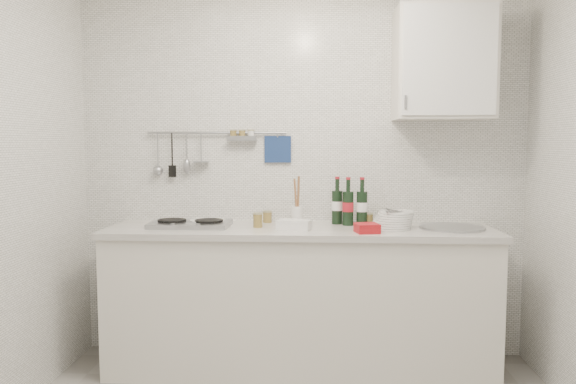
% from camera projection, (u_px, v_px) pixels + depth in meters
% --- Properties ---
extents(back_wall, '(3.00, 0.02, 2.50)m').
position_uv_depth(back_wall, '(301.00, 173.00, 3.82)').
color(back_wall, silver).
rests_on(back_wall, floor).
extents(counter, '(2.44, 0.64, 0.96)m').
position_uv_depth(counter, '(301.00, 302.00, 3.59)').
color(counter, silver).
rests_on(counter, floor).
extents(wall_rail, '(0.98, 0.09, 0.34)m').
position_uv_depth(wall_rail, '(213.00, 147.00, 3.80)').
color(wall_rail, '#93969B').
rests_on(wall_rail, back_wall).
extents(wall_cabinet, '(0.60, 0.38, 0.70)m').
position_uv_depth(wall_cabinet, '(443.00, 64.00, 3.53)').
color(wall_cabinet, silver).
rests_on(wall_cabinet, back_wall).
extents(plate_stack_hob, '(0.25, 0.24, 0.04)m').
position_uv_depth(plate_stack_hob, '(206.00, 223.00, 3.63)').
color(plate_stack_hob, '#4A4FA9').
rests_on(plate_stack_hob, counter).
extents(plate_stack_sink, '(0.28, 0.27, 0.12)m').
position_uv_depth(plate_stack_sink, '(393.00, 220.00, 3.49)').
color(plate_stack_sink, white).
rests_on(plate_stack_sink, counter).
extents(wine_bottles, '(0.23, 0.13, 0.31)m').
position_uv_depth(wine_bottles, '(349.00, 201.00, 3.65)').
color(wine_bottles, black).
rests_on(wine_bottles, counter).
extents(butter_dish, '(0.22, 0.15, 0.06)m').
position_uv_depth(butter_dish, '(294.00, 225.00, 3.45)').
color(butter_dish, white).
rests_on(butter_dish, counter).
extents(strawberry_punnet, '(0.16, 0.16, 0.05)m').
position_uv_depth(strawberry_punnet, '(367.00, 228.00, 3.33)').
color(strawberry_punnet, red).
rests_on(strawberry_punnet, counter).
extents(utensil_crock, '(0.08, 0.08, 0.32)m').
position_uv_depth(utensil_crock, '(297.00, 213.00, 3.69)').
color(utensil_crock, white).
rests_on(utensil_crock, counter).
extents(jar_a, '(0.06, 0.06, 0.08)m').
position_uv_depth(jar_a, '(267.00, 216.00, 3.77)').
color(jar_a, olive).
rests_on(jar_a, counter).
extents(jar_b, '(0.07, 0.07, 0.08)m').
position_uv_depth(jar_b, '(368.00, 219.00, 3.67)').
color(jar_b, olive).
rests_on(jar_b, counter).
extents(jar_c, '(0.07, 0.07, 0.09)m').
position_uv_depth(jar_c, '(385.00, 219.00, 3.61)').
color(jar_c, olive).
rests_on(jar_c, counter).
extents(jar_d, '(0.06, 0.06, 0.09)m').
position_uv_depth(jar_d, '(258.00, 220.00, 3.54)').
color(jar_d, olive).
rests_on(jar_d, counter).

